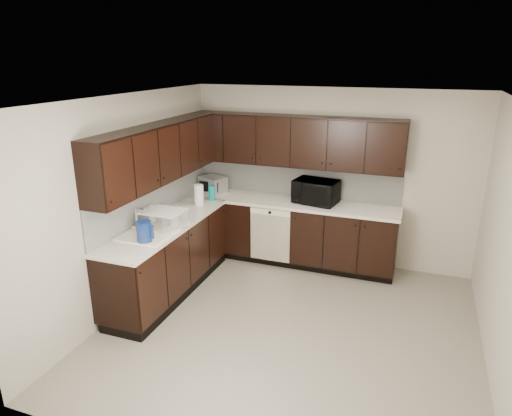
{
  "coord_description": "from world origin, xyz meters",
  "views": [
    {
      "loc": [
        1.16,
        -4.26,
        2.9
      ],
      "look_at": [
        -0.62,
        0.6,
        1.16
      ],
      "focal_mm": 32.0,
      "sensor_mm": 36.0,
      "label": 1
    }
  ],
  "objects_px": {
    "toaster_oven": "(213,184)",
    "blue_pitcher": "(144,232)",
    "microwave": "(316,192)",
    "storage_bin": "(163,219)",
    "sink": "(153,236)"
  },
  "relations": [
    {
      "from": "sink",
      "to": "toaster_oven",
      "type": "xyz_separation_m",
      "value": [
        -0.04,
        1.74,
        0.18
      ]
    },
    {
      "from": "toaster_oven",
      "to": "blue_pitcher",
      "type": "relative_size",
      "value": 1.51
    },
    {
      "from": "toaster_oven",
      "to": "blue_pitcher",
      "type": "xyz_separation_m",
      "value": [
        0.14,
        -2.05,
        0.01
      ]
    },
    {
      "from": "toaster_oven",
      "to": "storage_bin",
      "type": "xyz_separation_m",
      "value": [
        0.06,
        -1.53,
        -0.02
      ]
    },
    {
      "from": "microwave",
      "to": "toaster_oven",
      "type": "distance_m",
      "value": 1.58
    },
    {
      "from": "storage_bin",
      "to": "blue_pitcher",
      "type": "xyz_separation_m",
      "value": [
        0.08,
        -0.52,
        0.03
      ]
    },
    {
      "from": "toaster_oven",
      "to": "storage_bin",
      "type": "relative_size",
      "value": 0.76
    },
    {
      "from": "toaster_oven",
      "to": "microwave",
      "type": "bearing_deg",
      "value": 22.24
    },
    {
      "from": "toaster_oven",
      "to": "blue_pitcher",
      "type": "bearing_deg",
      "value": -63.93
    },
    {
      "from": "storage_bin",
      "to": "blue_pitcher",
      "type": "bearing_deg",
      "value": -81.08
    },
    {
      "from": "microwave",
      "to": "toaster_oven",
      "type": "xyz_separation_m",
      "value": [
        -1.58,
        -0.0,
        -0.04
      ]
    },
    {
      "from": "sink",
      "to": "blue_pitcher",
      "type": "relative_size",
      "value": 3.28
    },
    {
      "from": "microwave",
      "to": "storage_bin",
      "type": "height_order",
      "value": "microwave"
    },
    {
      "from": "sink",
      "to": "microwave",
      "type": "xyz_separation_m",
      "value": [
        1.54,
        1.74,
        0.22
      ]
    },
    {
      "from": "microwave",
      "to": "blue_pitcher",
      "type": "height_order",
      "value": "microwave"
    }
  ]
}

